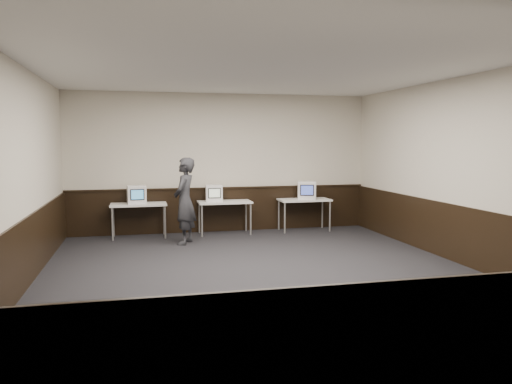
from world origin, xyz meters
TOP-DOWN VIEW (x-y plane):
  - floor at (0.00, 0.00)m, footprint 8.00×8.00m
  - ceiling at (0.00, 0.00)m, footprint 8.00×8.00m
  - back_wall at (0.00, 4.00)m, footprint 7.00×0.00m
  - front_wall at (0.00, -4.00)m, footprint 7.00×0.00m
  - left_wall at (-3.50, 0.00)m, footprint 0.00×8.00m
  - right_wall at (3.50, 0.00)m, footprint 0.00×8.00m
  - wainscot_back at (0.00, 3.98)m, footprint 6.98×0.04m
  - wainscot_front at (0.00, -3.98)m, footprint 6.98×0.04m
  - wainscot_left at (-3.48, 0.00)m, footprint 0.04×7.98m
  - wainscot_right at (3.48, 0.00)m, footprint 0.04×7.98m
  - wainscot_rail at (0.00, 3.96)m, footprint 6.98×0.06m
  - desk_left at (-1.90, 3.60)m, footprint 1.20×0.60m
  - desk_center at (0.00, 3.60)m, footprint 1.20×0.60m
  - desk_right at (1.90, 3.60)m, footprint 1.20×0.60m
  - emac_left at (-1.94, 3.61)m, footprint 0.43×0.45m
  - emac_center at (-0.23, 3.64)m, footprint 0.41×0.43m
  - emac_right at (1.95, 3.57)m, footprint 0.53×0.55m
  - person at (-0.98, 2.70)m, footprint 0.65×0.76m

SIDE VIEW (x-z plane):
  - floor at x=0.00m, z-range 0.00..0.00m
  - wainscot_back at x=0.00m, z-range 0.00..1.00m
  - wainscot_front at x=0.00m, z-range 0.00..1.00m
  - wainscot_left at x=-3.48m, z-range 0.00..1.00m
  - wainscot_right at x=3.48m, z-range 0.00..1.00m
  - desk_left at x=-1.90m, z-range 0.30..1.05m
  - desk_center at x=0.00m, z-range 0.30..1.05m
  - desk_right at x=1.90m, z-range 0.30..1.05m
  - person at x=-0.98m, z-range 0.00..1.77m
  - emac_center at x=-0.23m, z-range 0.75..1.12m
  - emac_left at x=-1.94m, z-range 0.75..1.14m
  - emac_right at x=1.95m, z-range 0.75..1.17m
  - wainscot_rail at x=0.00m, z-range 1.00..1.04m
  - back_wall at x=0.00m, z-range -1.90..5.10m
  - front_wall at x=0.00m, z-range -1.90..5.10m
  - left_wall at x=-3.50m, z-range -2.40..5.60m
  - right_wall at x=3.50m, z-range -2.40..5.60m
  - ceiling at x=0.00m, z-range 3.20..3.20m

